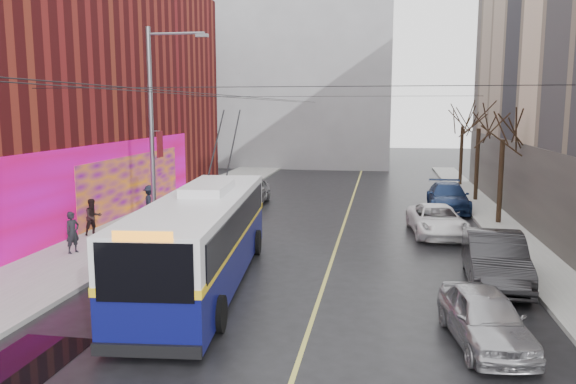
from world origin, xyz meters
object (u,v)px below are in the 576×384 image
Objects in this scene: parked_car_d at (448,197)px; following_car at (251,191)px; streetlight_pole at (155,129)px; tree_near at (504,123)px; trolleybus at (203,237)px; tree_mid at (479,116)px; parked_car_a at (485,317)px; pedestrian_c at (150,203)px; parked_car_c at (437,220)px; parked_car_b at (495,259)px; pedestrian_b at (93,217)px; tree_far at (463,116)px; pedestrian_a at (73,232)px.

parked_car_d is 11.37m from following_car.
streetlight_pole is 16.28m from tree_near.
tree_mid is at bearing 52.68° from trolleybus.
parked_car_a is 2.26× the size of pedestrian_c.
parked_car_c is at bearing -122.11° from pedestrian_c.
streetlight_pole is 0.75× the size of trolleybus.
parked_car_b is (1.17, 5.03, 0.15)m from parked_car_a.
parked_car_b is at bearing -15.85° from streetlight_pole.
parked_car_b is 17.80m from following_car.
following_car reaches higher than parked_car_a.
trolleybus is 8.78m from pedestrian_b.
trolleybus is 6.80× the size of pedestrian_c.
trolleybus is 7.46× the size of pedestrian_b.
trolleybus is (3.75, -5.37, -3.28)m from streetlight_pole.
tree_mid is 1.37× the size of parked_car_c.
pedestrian_b is at bearing -117.55° from following_car.
parked_car_b reaches higher than parked_car_d.
tree_far is 0.55× the size of trolleybus.
pedestrian_a is at bearing -137.66° from tree_mid.
parked_car_d is at bearing 74.12° from parked_car_c.
pedestrian_c is (-3.68, -6.35, 0.27)m from following_car.
streetlight_pole is 14.24m from parked_car_b.
following_car is at bearing 163.49° from tree_near.
pedestrian_a is (-15.44, -12.64, 0.20)m from parked_car_d.
tree_near is 3.97× the size of pedestrian_b.
parked_car_b is at bearing -85.67° from parked_car_c.
streetlight_pole is at bearing -101.41° from following_car.
parked_car_a is 12.06m from parked_car_c.
following_car is at bearing 4.48° from pedestrian_a.
parked_car_b is at bearing 4.36° from trolleybus.
parked_car_b is (-2.00, -16.73, -4.42)m from tree_mid.
pedestrian_a reaches higher than parked_car_a.
tree_far is at bearing 79.63° from parked_car_d.
tree_near is 3.95× the size of pedestrian_a.
pedestrian_a is at bearing -152.99° from tree_near.
pedestrian_c reaches higher than pedestrian_b.
tree_near is at bearing -17.84° from following_car.
pedestrian_c reaches higher than parked_car_b.
parked_car_c is at bearing 82.01° from parked_car_a.
parked_car_b is at bearing -89.32° from parked_car_d.
tree_near is 1.26× the size of parked_car_b.
tree_far is 17.58m from parked_car_c.
parked_car_a is at bearing -62.76° from following_car.
pedestrian_b is (-18.22, -5.88, -4.02)m from tree_near.
tree_near reaches higher than following_car.
trolleybus is 2.48× the size of parked_car_c.
pedestrian_c is (-1.91, 3.62, -3.81)m from streetlight_pole.
parked_car_a is 18.60m from pedestrian_c.
tree_mid is 19.91m from pedestrian_c.
tree_near is 14.56m from following_car.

